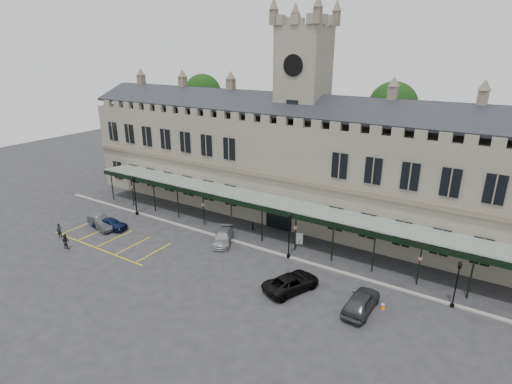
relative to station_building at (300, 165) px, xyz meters
The scene contains 22 objects.
ground 17.17m from the station_building, 90.00° to the right, with size 140.00×140.00×0.00m, color #28282B.
station_building is the anchor object (origin of this frame).
clock_tower 6.64m from the station_building, 90.00° to the left, with size 5.60×5.60×24.80m.
canopy 9.37m from the station_building, 90.00° to the right, with size 50.00×4.10×4.30m.
kerb 12.22m from the station_building, 90.00° to the right, with size 60.00×0.40×0.12m, color gray.
parking_markings 23.26m from the station_building, 128.81° to the right, with size 16.00×6.00×0.01m, color gold, non-canonical shape.
tree_behind_left 24.64m from the station_building, 157.55° to the left, with size 6.00×6.00×16.00m.
tree_behind_mid 13.67m from the station_building, 48.65° to the left, with size 6.00×6.00×16.00m.
lamp_post_left 20.53m from the station_building, 147.98° to the right, with size 0.49×0.49×5.14m.
lamp_post_mid 11.82m from the station_building, 68.29° to the right, with size 0.47×0.47×4.95m.
lamp_post_right 22.25m from the station_building, 29.13° to the right, with size 0.40×0.40×4.19m.
traffic_cone 20.97m from the station_building, 43.90° to the right, with size 0.39×0.39×0.62m.
sign_board 10.04m from the station_building, 62.49° to the right, with size 0.72×0.30×1.28m.
bollard_left 9.43m from the station_building, 108.67° to the right, with size 0.17×0.17×0.95m, color black.
bollard_right 9.86m from the station_building, 61.91° to the right, with size 0.17×0.17×0.95m, color black.
car_left_a 23.22m from the station_building, 136.76° to the right, with size 1.65×4.09×1.39m, color #0B1634.
car_left_b 24.21m from the station_building, 138.07° to the right, with size 1.54×4.43×1.46m, color #333539.
car_taxi 13.14m from the station_building, 106.37° to the right, with size 1.81×4.46×1.29m, color #999CA1.
car_van 17.82m from the station_building, 65.48° to the right, with size 2.38×5.16×1.43m, color black.
car_right_a 20.66m from the station_building, 49.14° to the right, with size 1.91×4.74×1.62m, color #333539.
person_a 28.19m from the station_building, 134.03° to the right, with size 0.63×0.41×1.72m, color black.
person_b 27.24m from the station_building, 128.01° to the right, with size 0.78×0.60×1.60m, color black.
Camera 1 is at (20.13, -26.17, 19.54)m, focal length 28.00 mm.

